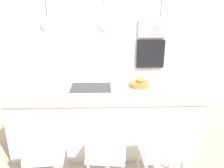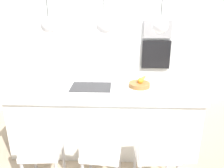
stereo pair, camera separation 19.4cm
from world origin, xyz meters
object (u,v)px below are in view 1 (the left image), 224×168
Objects in this scene: fruit_bowl at (139,83)px; microwave at (152,29)px; chair_far at (162,150)px; chair_middle at (106,151)px; oven at (150,54)px; chair_near at (45,151)px.

microwave is at bearing 74.02° from fruit_bowl.
chair_middle is at bearing -179.78° from chair_far.
oven reaches higher than fruit_bowl.
chair_middle is at bearing -110.50° from microwave.
chair_middle is at bearing -117.47° from fruit_bowl.
chair_near is at bearing -179.81° from chair_middle.
chair_near is 1.02× the size of chair_middle.
microwave is at bearing 82.91° from chair_far.
chair_near is (-1.14, -0.93, -0.43)m from fruit_bowl.
oven reaches higher than chair_middle.
chair_far is at bearing 0.20° from chair_near.
microwave is 3.10m from chair_near.
chair_middle is 1.02× the size of chair_far.
chair_near is (-1.58, -2.47, -0.99)m from microwave.
chair_middle is (0.66, 0.00, -0.01)m from chair_near.
microwave is 2.82m from chair_middle.
oven is at bearing 0.00° from microwave.
oven is 2.68m from chair_middle.
microwave is at bearing 180.00° from oven.
oven is at bearing 74.02° from fruit_bowl.
microwave reaches higher than oven.
chair_near is at bearing -122.70° from oven.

